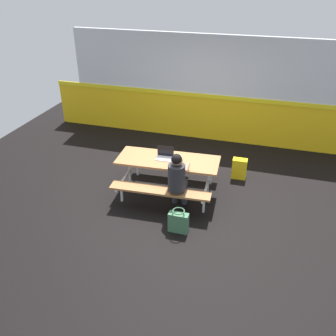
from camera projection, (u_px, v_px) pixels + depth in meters
ground_plane at (172, 193)px, 7.25m from camera, size 10.00×10.00×0.02m
accent_backdrop at (203, 91)px, 8.94m from camera, size 8.00×0.14×2.60m
picnic_table_main at (168, 167)px, 6.98m from camera, size 1.98×1.65×0.74m
student_nearer at (177, 177)px, 6.38m from camera, size 0.38×0.53×1.21m
laptop_silver at (165, 156)px, 6.92m from camera, size 0.33×0.24×0.22m
backpack_dark at (239, 169)px, 7.65m from camera, size 0.30×0.22×0.44m
tote_bag_bright at (178, 222)px, 6.10m from camera, size 0.34×0.21×0.43m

